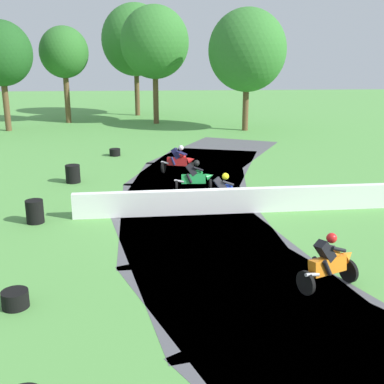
{
  "coord_description": "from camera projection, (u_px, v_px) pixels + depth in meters",
  "views": [
    {
      "loc": [
        -1.16,
        -16.51,
        5.61
      ],
      "look_at": [
        0.03,
        -0.25,
        0.9
      ],
      "focal_mm": 45.1,
      "sensor_mm": 36.0,
      "label": 1
    }
  ],
  "objects": [
    {
      "name": "track_asphalt",
      "position": [
        226.0,
        213.0,
        17.6
      ],
      "size": [
        10.8,
        32.7,
        0.01
      ],
      "color": "#515156",
      "rests_on": "ground"
    },
    {
      "name": "motorcycle_fourth_orange",
      "position": [
        330.0,
        262.0,
        11.86
      ],
      "size": [
        1.67,
        1.22,
        1.42
      ],
      "color": "black",
      "rests_on": "ground"
    },
    {
      "name": "motorcycle_lead_red",
      "position": [
        179.0,
        160.0,
        23.13
      ],
      "size": [
        1.71,
        1.11,
        1.43
      ],
      "color": "black",
      "rests_on": "ground"
    },
    {
      "name": "tire_stack_mid_b",
      "position": [
        35.0,
        212.0,
        16.46
      ],
      "size": [
        0.6,
        0.6,
        0.8
      ],
      "color": "black",
      "rests_on": "ground"
    },
    {
      "name": "tree_distant",
      "position": [
        155.0,
        42.0,
        38.13
      ],
      "size": [
        5.42,
        5.42,
        9.28
      ],
      "color": "brown",
      "rests_on": "ground"
    },
    {
      "name": "tire_stack_mid_a",
      "position": [
        73.0,
        174.0,
        21.6
      ],
      "size": [
        0.65,
        0.65,
        0.8
      ],
      "color": "black",
      "rests_on": "ground"
    },
    {
      "name": "tire_stack_far",
      "position": [
        15.0,
        299.0,
        11.01
      ],
      "size": [
        0.61,
        0.61,
        0.4
      ],
      "color": "black",
      "rests_on": "ground"
    },
    {
      "name": "tree_far_right",
      "position": [
        1.0,
        54.0,
        34.65
      ],
      "size": [
        4.45,
        4.45,
        7.94
      ],
      "color": "brown",
      "rests_on": "ground"
    },
    {
      "name": "tree_mid_rise",
      "position": [
        64.0,
        53.0,
        38.8
      ],
      "size": [
        3.91,
        3.91,
        7.73
      ],
      "color": "brown",
      "rests_on": "ground"
    },
    {
      "name": "tree_behind_barrier",
      "position": [
        135.0,
        40.0,
        43.27
      ],
      "size": [
        6.06,
        6.06,
        9.93
      ],
      "color": "brown",
      "rests_on": "ground"
    },
    {
      "name": "motorcycle_trailing_blue",
      "position": [
        224.0,
        193.0,
        17.83
      ],
      "size": [
        1.68,
        0.84,
        1.43
      ],
      "color": "black",
      "rests_on": "ground"
    },
    {
      "name": "ground_plane",
      "position": [
        191.0,
        214.0,
        17.46
      ],
      "size": [
        120.0,
        120.0,
        0.0
      ],
      "primitive_type": "plane",
      "color": "#569947"
    },
    {
      "name": "motorcycle_chase_green",
      "position": [
        195.0,
        178.0,
        20.0
      ],
      "size": [
        1.69,
        0.84,
        1.43
      ],
      "color": "black",
      "rests_on": "ground"
    },
    {
      "name": "tire_stack_near",
      "position": [
        115.0,
        152.0,
        27.29
      ],
      "size": [
        0.61,
        0.61,
        0.4
      ],
      "color": "black",
      "rests_on": "ground"
    },
    {
      "name": "tree_far_left",
      "position": [
        247.0,
        50.0,
        34.76
      ],
      "size": [
        5.63,
        5.63,
        8.76
      ],
      "color": "brown",
      "rests_on": "ground"
    },
    {
      "name": "safety_barrier",
      "position": [
        343.0,
        197.0,
        17.96
      ],
      "size": [
        19.79,
        1.12,
        0.9
      ],
      "primitive_type": "cube",
      "rotation": [
        0.0,
        0.0,
        -1.53
      ],
      "color": "white",
      "rests_on": "ground"
    }
  ]
}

